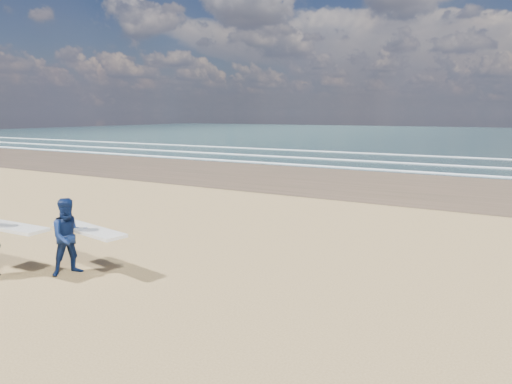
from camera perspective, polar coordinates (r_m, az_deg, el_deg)
The scene contains 1 object.
surfer_far at distance 10.79m, azimuth -22.10°, elevation -5.10°, with size 2.26×1.30×1.70m.
Camera 1 is at (8.50, -5.40, 3.50)m, focal length 32.00 mm.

